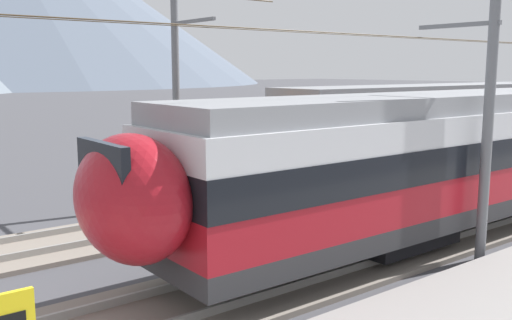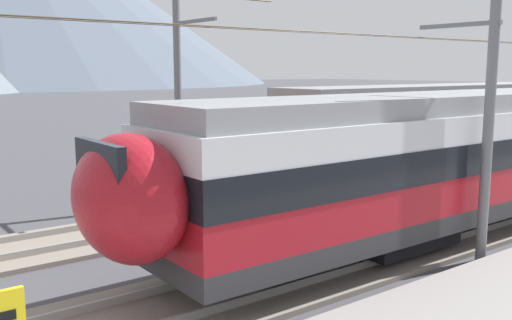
% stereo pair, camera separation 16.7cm
% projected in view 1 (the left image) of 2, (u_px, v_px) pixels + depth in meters
% --- Properties ---
extents(train_far_track, '(25.48, 2.93, 4.27)m').
position_uv_depth(train_far_track, '(479.00, 120.00, 25.79)').
color(train_far_track, '#2D2D30').
rests_on(train_far_track, track_far).
extents(catenary_mast_mid, '(39.12, 2.12, 8.28)m').
position_uv_depth(catenary_mast_mid, '(486.00, 79.00, 12.98)').
color(catenary_mast_mid, slate).
rests_on(catenary_mast_mid, ground).
extents(catenary_mast_far_side, '(39.12, 2.42, 7.61)m').
position_uv_depth(catenary_mast_far_side, '(178.00, 84.00, 18.38)').
color(catenary_mast_far_side, slate).
rests_on(catenary_mast_far_side, ground).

